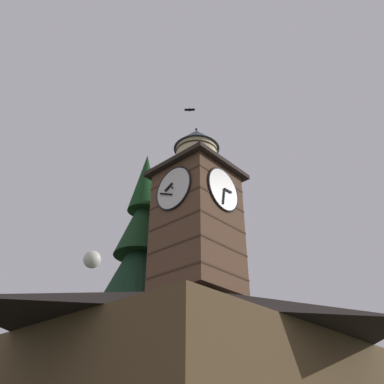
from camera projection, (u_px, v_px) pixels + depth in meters
The scene contains 5 objects.
building_main at pixel (209, 374), 16.23m from camera, with size 15.52×11.88×7.13m.
clock_tower at pixel (197, 213), 21.12m from camera, with size 4.30×4.30×10.38m.
pine_tree_behind at pixel (136, 317), 20.96m from camera, with size 6.55×6.55×17.41m.
moon at pixel (92, 259), 47.45m from camera, with size 2.15×2.15×2.15m.
flying_bird_high at pixel (190, 110), 24.87m from camera, with size 0.56×0.62×0.15m.
Camera 1 is at (14.85, 8.57, 1.84)m, focal length 36.79 mm.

